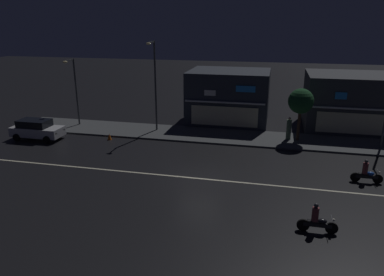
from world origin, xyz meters
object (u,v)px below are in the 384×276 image
at_px(pedestrian_on_sidewalk, 289,129).
at_px(motorcycle_lead, 317,220).
at_px(parked_car_near_kerb, 37,129).
at_px(traffic_cone, 109,137).
at_px(streetlamp_mid, 155,80).
at_px(motorcycle_following, 366,173).
at_px(streetlamp_west, 74,86).

relative_size(pedestrian_on_sidewalk, motorcycle_lead, 1.00).
height_order(parked_car_near_kerb, traffic_cone, parked_car_near_kerb).
height_order(streetlamp_mid, motorcycle_lead, streetlamp_mid).
xyz_separation_m(parked_car_near_kerb, traffic_cone, (6.08, 1.14, -0.59)).
bearing_deg(parked_car_near_kerb, streetlamp_mid, 24.80).
bearing_deg(pedestrian_on_sidewalk, motorcycle_following, 162.24).
xyz_separation_m(pedestrian_on_sidewalk, parked_car_near_kerb, (-20.81, -4.20, -0.15)).
xyz_separation_m(streetlamp_west, motorcycle_following, (23.97, -7.55, -3.23)).
height_order(streetlamp_mid, traffic_cone, streetlamp_mid).
height_order(parked_car_near_kerb, motorcycle_lead, parked_car_near_kerb).
relative_size(pedestrian_on_sidewalk, motorcycle_following, 1.00).
bearing_deg(streetlamp_mid, motorcycle_lead, -48.02).
relative_size(streetlamp_west, parked_car_near_kerb, 1.44).
xyz_separation_m(streetlamp_west, motorcycle_lead, (20.45, -14.11, -3.23)).
bearing_deg(streetlamp_west, pedestrian_on_sidewalk, -0.33).
bearing_deg(motorcycle_lead, parked_car_near_kerb, -18.24).
bearing_deg(streetlamp_west, traffic_cone, -34.01).
bearing_deg(motorcycle_following, streetlamp_west, 165.50).
bearing_deg(motorcycle_lead, pedestrian_on_sidewalk, -79.93).
bearing_deg(pedestrian_on_sidewalk, streetlamp_mid, 40.66).
distance_m(streetlamp_west, motorcycle_lead, 25.05).
bearing_deg(motorcycle_following, traffic_cone, 170.19).
xyz_separation_m(parked_car_near_kerb, motorcycle_following, (25.34, -3.23, -0.24)).
distance_m(streetlamp_west, traffic_cone, 6.72).
height_order(pedestrian_on_sidewalk, motorcycle_lead, pedestrian_on_sidewalk).
distance_m(motorcycle_lead, traffic_cone, 19.17).
xyz_separation_m(streetlamp_mid, pedestrian_on_sidewalk, (11.61, -0.04, -3.71)).
bearing_deg(parked_car_near_kerb, traffic_cone, 10.63).
height_order(streetlamp_west, parked_car_near_kerb, streetlamp_west).
distance_m(streetlamp_mid, traffic_cone, 6.26).
xyz_separation_m(streetlamp_west, streetlamp_mid, (7.82, -0.07, 0.87)).
height_order(motorcycle_following, traffic_cone, motorcycle_following).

